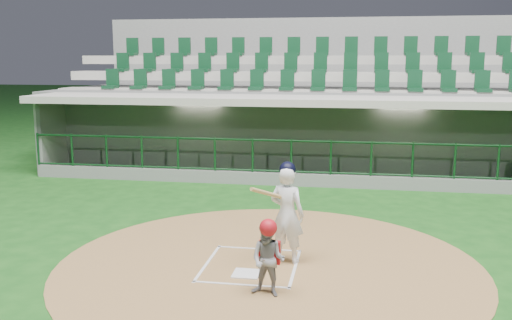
{
  "coord_description": "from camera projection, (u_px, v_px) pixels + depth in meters",
  "views": [
    {
      "loc": [
        1.63,
        -9.31,
        3.47
      ],
      "look_at": [
        -0.4,
        2.6,
        1.3
      ],
      "focal_mm": 40.0,
      "sensor_mm": 36.0,
      "label": 1
    }
  ],
  "objects": [
    {
      "name": "catcher",
      "position": [
        268.0,
        258.0,
        8.33
      ],
      "size": [
        0.61,
        0.52,
        1.17
      ],
      "color": "gray",
      "rests_on": "dirt_circle"
    },
    {
      "name": "home_plate",
      "position": [
        246.0,
        274.0,
        9.23
      ],
      "size": [
        0.43,
        0.43,
        0.02
      ],
      "primitive_type": "cube",
      "color": "silver",
      "rests_on": "dirt_circle"
    },
    {
      "name": "ground",
      "position": [
        254.0,
        260.0,
        9.92
      ],
      "size": [
        120.0,
        120.0,
        0.0
      ],
      "primitive_type": "plane",
      "color": "#134413",
      "rests_on": "ground"
    },
    {
      "name": "dugout_structure",
      "position": [
        301.0,
        142.0,
        17.32
      ],
      "size": [
        16.4,
        3.7,
        3.0
      ],
      "color": "slate",
      "rests_on": "ground"
    },
    {
      "name": "dirt_circle",
      "position": [
        269.0,
        265.0,
        9.67
      ],
      "size": [
        7.2,
        7.2,
        0.01
      ],
      "primitive_type": "cylinder",
      "color": "brown",
      "rests_on": "ground"
    },
    {
      "name": "batter",
      "position": [
        287.0,
        212.0,
        9.67
      ],
      "size": [
        0.89,
        0.92,
        1.75
      ],
      "color": "white",
      "rests_on": "dirt_circle"
    },
    {
      "name": "batter_box_chalk",
      "position": [
        251.0,
        265.0,
        9.62
      ],
      "size": [
        1.55,
        1.8,
        0.01
      ],
      "color": "silver",
      "rests_on": "ground"
    },
    {
      "name": "seating_deck",
      "position": [
        307.0,
        116.0,
        20.25
      ],
      "size": [
        17.0,
        6.72,
        5.15
      ],
      "color": "slate",
      "rests_on": "ground"
    }
  ]
}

